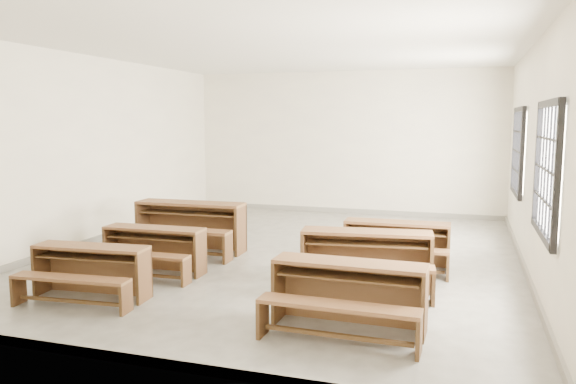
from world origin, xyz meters
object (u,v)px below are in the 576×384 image
(desk_set_2, at_px, (189,223))
(desk_set_5, at_px, (396,241))
(desk_set_3, at_px, (348,291))
(desk_set_1, at_px, (153,247))
(desk_set_0, at_px, (90,268))
(desk_set_4, at_px, (366,255))

(desk_set_2, bearing_deg, desk_set_5, -1.93)
(desk_set_2, xyz_separation_m, desk_set_3, (3.14, -2.59, -0.06))
(desk_set_1, height_order, desk_set_2, desk_set_2)
(desk_set_2, xyz_separation_m, desk_set_5, (3.32, -0.03, -0.08))
(desk_set_0, distance_m, desk_set_2, 2.53)
(desk_set_2, relative_size, desk_set_4, 1.05)
(desk_set_0, relative_size, desk_set_3, 0.93)
(desk_set_0, distance_m, desk_set_3, 3.14)
(desk_set_2, relative_size, desk_set_3, 1.15)
(desk_set_3, bearing_deg, desk_set_2, 141.71)
(desk_set_3, bearing_deg, desk_set_4, 93.87)
(desk_set_0, bearing_deg, desk_set_1, 79.16)
(desk_set_3, distance_m, desk_set_4, 1.45)
(desk_set_5, bearing_deg, desk_set_4, -103.54)
(desk_set_0, bearing_deg, desk_set_4, 19.81)
(desk_set_1, relative_size, desk_set_5, 0.96)
(desk_set_0, xyz_separation_m, desk_set_2, (-0.00, 2.53, 0.10))
(desk_set_1, relative_size, desk_set_2, 0.80)
(desk_set_0, bearing_deg, desk_set_3, -5.68)
(desk_set_1, distance_m, desk_set_4, 2.94)
(desk_set_1, xyz_separation_m, desk_set_4, (2.94, 0.19, 0.05))
(desk_set_0, xyz_separation_m, desk_set_3, (3.14, -0.07, 0.04))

